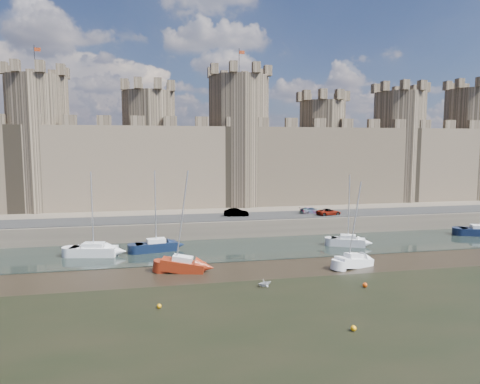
{
  "coord_description": "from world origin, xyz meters",
  "views": [
    {
      "loc": [
        -13.64,
        -28.69,
        13.14
      ],
      "look_at": [
        -3.2,
        22.0,
        7.59
      ],
      "focal_mm": 32.0,
      "sensor_mm": 36.0,
      "label": 1
    }
  ],
  "objects": [
    {
      "name": "car_1",
      "position": [
        -1.26,
        34.22,
        3.12
      ],
      "size": [
        3.93,
        1.88,
        1.24
      ],
      "primitive_type": "imported",
      "rotation": [
        0.0,
        0.0,
        1.42
      ],
      "color": "gray",
      "rests_on": "quay"
    },
    {
      "name": "buoy_1",
      "position": [
        -13.32,
        5.5,
        0.19
      ],
      "size": [
        0.39,
        0.39,
        0.39
      ],
      "primitive_type": "sphere",
      "color": "orange",
      "rests_on": "ground"
    },
    {
      "name": "car_3",
      "position": [
        12.93,
        32.38,
        3.03
      ],
      "size": [
        4.06,
        2.37,
        1.06
      ],
      "primitive_type": "imported",
      "rotation": [
        0.0,
        0.0,
        1.74
      ],
      "color": "gray",
      "rests_on": "quay"
    },
    {
      "name": "castle",
      "position": [
        -0.64,
        48.0,
        11.67
      ],
      "size": [
        108.5,
        11.0,
        29.0
      ],
      "color": "#42382B",
      "rests_on": "quay"
    },
    {
      "name": "sailboat_1",
      "position": [
        -13.34,
        24.69,
        0.8
      ],
      "size": [
        5.3,
        2.81,
        10.1
      ],
      "rotation": [
        0.0,
        0.0,
        0.18
      ],
      "color": "black",
      "rests_on": "ground"
    },
    {
      "name": "car_2",
      "position": [
        10.9,
        34.67,
        3.03
      ],
      "size": [
        3.84,
        2.07,
        1.06
      ],
      "primitive_type": "imported",
      "rotation": [
        0.0,
        0.0,
        1.74
      ],
      "color": "gray",
      "rests_on": "quay"
    },
    {
      "name": "road",
      "position": [
        0.0,
        34.0,
        2.55
      ],
      "size": [
        160.0,
        7.0,
        0.1
      ],
      "primitive_type": "cube",
      "color": "black",
      "rests_on": "quay"
    },
    {
      "name": "buoy_3",
      "position": [
        5.61,
        6.9,
        0.23
      ],
      "size": [
        0.46,
        0.46,
        0.46
      ],
      "primitive_type": "sphere",
      "color": "#CC3F09",
      "rests_on": "ground"
    },
    {
      "name": "sailboat_0",
      "position": [
        -20.7,
        23.84,
        0.79
      ],
      "size": [
        5.7,
        3.07,
        10.11
      ],
      "rotation": [
        0.0,
        0.0,
        -0.19
      ],
      "color": "silver",
      "rests_on": "ground"
    },
    {
      "name": "sailboat_4",
      "position": [
        -10.69,
        15.36,
        0.78
      ],
      "size": [
        4.87,
        2.84,
        10.69
      ],
      "rotation": [
        0.0,
        0.0,
        -0.25
      ],
      "color": "maroon",
      "rests_on": "ground"
    },
    {
      "name": "sailboat_2",
      "position": [
        11.41,
        22.48,
        0.77
      ],
      "size": [
        4.67,
        3.36,
        9.4
      ],
      "rotation": [
        0.0,
        0.0,
        -0.43
      ],
      "color": "silver",
      "rests_on": "ground"
    },
    {
      "name": "sailboat_3",
      "position": [
        33.49,
        24.8,
        0.76
      ],
      "size": [
        5.97,
        4.0,
        9.75
      ],
      "rotation": [
        0.0,
        0.0,
        -0.36
      ],
      "color": "black",
      "rests_on": "ground"
    },
    {
      "name": "water_channel",
      "position": [
        0.0,
        24.0,
        0.04
      ],
      "size": [
        160.0,
        12.0,
        0.08
      ],
      "primitive_type": "cube",
      "color": "black",
      "rests_on": "ground"
    },
    {
      "name": "sailboat_5",
      "position": [
        7.76,
        13.47,
        0.69
      ],
      "size": [
        4.67,
        2.98,
        9.4
      ],
      "rotation": [
        0.0,
        0.0,
        0.32
      ],
      "color": "white",
      "rests_on": "ground"
    },
    {
      "name": "buoy_4",
      "position": [
        0.2,
        -1.67,
        0.21
      ],
      "size": [
        0.42,
        0.42,
        0.42
      ],
      "primitive_type": "sphere",
      "color": "orange",
      "rests_on": "ground"
    },
    {
      "name": "quay",
      "position": [
        0.0,
        60.0,
        1.25
      ],
      "size": [
        160.0,
        60.0,
        2.5
      ],
      "primitive_type": "cube",
      "color": "#4C443A",
      "rests_on": "ground"
    },
    {
      "name": "dinghy_3",
      "position": [
        -3.54,
        8.99,
        0.35
      ],
      "size": [
        1.46,
        1.29,
        0.71
      ],
      "primitive_type": "imported",
      "rotation": [
        1.57,
        0.0,
        1.67
      ],
      "color": "silver",
      "rests_on": "ground"
    },
    {
      "name": "ground",
      "position": [
        0.0,
        0.0,
        0.0
      ],
      "size": [
        160.0,
        160.0,
        0.0
      ],
      "primitive_type": "plane",
      "color": "black",
      "rests_on": "ground"
    },
    {
      "name": "seaweed_patch",
      "position": [
        0.0,
        -6.0,
        0.01
      ],
      "size": [
        70.0,
        34.0,
        0.01
      ],
      "primitive_type": "cube",
      "color": "black",
      "rests_on": "ground"
    }
  ]
}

